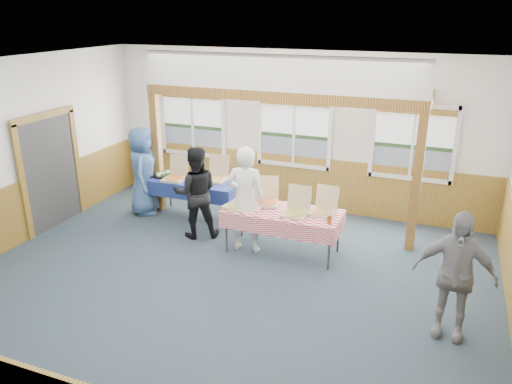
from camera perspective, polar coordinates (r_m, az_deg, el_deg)
floor at (r=7.70m, az=-3.75°, el=-10.52°), size 8.00×8.00×0.00m
ceiling at (r=6.66m, az=-4.39°, el=13.87°), size 8.00×8.00×0.00m
wall_back at (r=10.16m, az=4.46°, el=6.91°), size 8.00×0.00×8.00m
wall_front at (r=4.45m, az=-24.24°, el=-13.42°), size 8.00×0.00×8.00m
wall_left at (r=9.39m, az=-26.74°, el=3.67°), size 0.00×8.00×8.00m
wainscot_back at (r=10.43m, az=4.27°, el=1.26°), size 7.98×0.05×1.10m
wainscot_left at (r=9.69m, az=-25.68°, el=-2.29°), size 0.05×6.98×1.10m
cased_opening at (r=10.10m, az=-22.43°, el=2.10°), size 0.06×1.30×2.10m
window_left at (r=10.98m, az=-7.25°, el=8.24°), size 1.56×0.10×1.46m
window_mid at (r=10.10m, az=4.40°, el=7.30°), size 1.56×0.10×1.46m
window_right at (r=9.70m, az=17.55°, el=5.87°), size 1.56×0.10×1.46m
post_left at (r=10.23m, az=-11.20°, el=4.36°), size 0.15×0.15×2.40m
post_right at (r=8.71m, az=17.87°, el=0.95°), size 0.15×0.15×2.40m
cross_beam at (r=8.87m, az=2.28°, el=10.86°), size 5.15×0.18×0.18m
table_left at (r=9.89m, az=-6.87°, el=1.01°), size 1.90×1.30×0.76m
table_right at (r=8.36m, az=3.07°, el=-2.49°), size 2.05×1.11×0.76m
pizza_box_a at (r=9.95m, az=-9.23°, el=1.78°), size 0.43×0.52×0.44m
pizza_box_b at (r=9.84m, az=-4.66°, el=1.76°), size 0.45×0.53×0.45m
pizza_box_c at (r=8.48m, az=-1.88°, el=-1.26°), size 0.52×0.59×0.46m
pizza_box_d at (r=8.60m, az=1.20°, el=-0.96°), size 0.53×0.59×0.44m
pizza_box_e at (r=8.18m, az=4.57°, el=-2.16°), size 0.40×0.49×0.43m
pizza_box_f at (r=8.28m, az=7.69°, el=-2.00°), size 0.42×0.49×0.42m
veggie_tray at (r=10.23m, az=-10.60°, el=1.99°), size 0.41×0.41×0.09m
drink_glass at (r=7.89m, az=8.38°, el=-3.13°), size 0.07×0.07×0.15m
woman_white at (r=8.34m, az=-1.17°, el=-0.90°), size 0.72×0.51×1.85m
woman_black at (r=8.97m, az=-6.92°, el=-0.06°), size 1.03×0.95×1.69m
man_blue at (r=10.20m, az=-12.83°, el=2.38°), size 0.87×1.02×1.78m
person_grey at (r=6.68m, az=21.71°, el=-8.81°), size 1.02×0.47×1.70m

